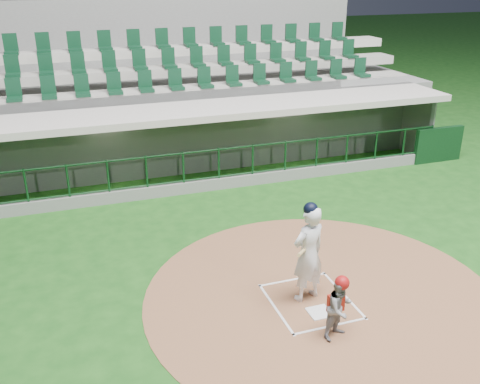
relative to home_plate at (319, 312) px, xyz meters
name	(u,v)px	position (x,y,z in m)	size (l,w,h in m)	color
ground	(304,294)	(0.00, 0.70, -0.02)	(120.00, 120.00, 0.00)	#154614
dirt_circle	(322,296)	(0.30, 0.50, -0.02)	(7.20, 7.20, 0.01)	brown
home_plate	(319,312)	(0.00, 0.00, 0.00)	(0.43, 0.43, 0.02)	silver
batter_box_chalk	(310,301)	(0.00, 0.40, 0.00)	(1.55, 1.80, 0.01)	white
dugout_structure	(202,141)	(0.02, 8.52, 0.94)	(16.40, 3.70, 3.00)	slate
seating_deck	(180,106)	(0.00, 11.61, 1.40)	(17.00, 6.72, 5.15)	slate
batter	(308,252)	(-0.03, 0.56, 1.03)	(0.96, 0.97, 2.10)	white
catcher	(340,307)	(0.00, -0.72, 0.60)	(0.69, 0.62, 1.25)	gray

